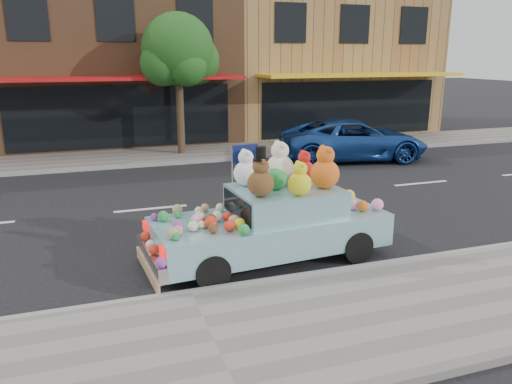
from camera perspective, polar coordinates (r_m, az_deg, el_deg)
name	(u,v)px	position (r m, az deg, el deg)	size (l,w,h in m)	color
ground	(151,209)	(12.73, -11.93, -1.90)	(120.00, 120.00, 0.00)	black
near_sidewalk	(214,345)	(6.82, -4.77, -17.00)	(60.00, 3.00, 0.12)	gray
far_sidewalk	(128,158)	(19.01, -14.41, 3.82)	(60.00, 3.00, 0.12)	gray
near_kerb	(191,294)	(8.10, -7.42, -11.49)	(60.00, 0.12, 0.13)	gray
far_kerb	(132,166)	(17.54, -14.00, 2.92)	(60.00, 0.12, 0.13)	gray
storefront_mid	(112,57)	(24.12, -16.12, 14.63)	(10.00, 9.80, 7.30)	brown
storefront_right	(314,57)	(26.61, 6.68, 15.13)	(10.00, 9.80, 7.30)	#9C7641
street_tree	(178,56)	(18.96, -8.86, 15.15)	(3.00, 2.70, 5.22)	#38281C
car_blue	(353,140)	(18.57, 11.07, 5.88)	(2.45, 5.31, 1.48)	navy
art_car	(273,218)	(9.24, 1.93, -2.97)	(4.60, 2.08, 2.22)	black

